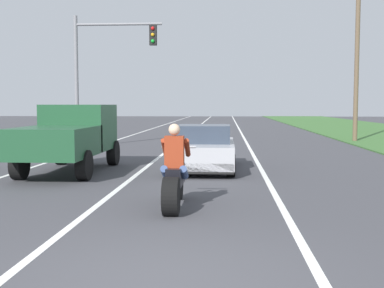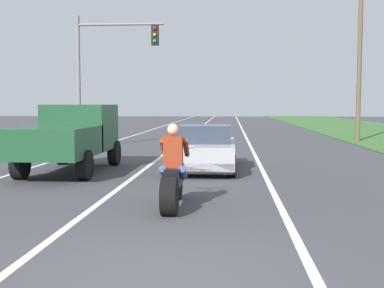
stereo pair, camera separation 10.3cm
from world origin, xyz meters
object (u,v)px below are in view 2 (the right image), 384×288
at_px(traffic_light_mast_near, 104,61).
at_px(motorcycle_with_rider, 173,178).
at_px(pickup_truck_left_lane_dark_green, 71,134).
at_px(sports_car_silver, 205,149).

bearing_deg(traffic_light_mast_near, motorcycle_with_rider, -70.42).
bearing_deg(traffic_light_mast_near, pickup_truck_left_lane_dark_green, -82.53).
height_order(motorcycle_with_rider, sports_car_silver, motorcycle_with_rider).
relative_size(motorcycle_with_rider, sports_car_silver, 0.51).
distance_m(motorcycle_with_rider, traffic_light_mast_near, 14.31).
relative_size(motorcycle_with_rider, pickup_truck_left_lane_dark_green, 0.46).
relative_size(sports_car_silver, traffic_light_mast_near, 0.72).
distance_m(sports_car_silver, pickup_truck_left_lane_dark_green, 4.01).
relative_size(sports_car_silver, pickup_truck_left_lane_dark_green, 0.90).
bearing_deg(motorcycle_with_rider, sports_car_silver, 86.93).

